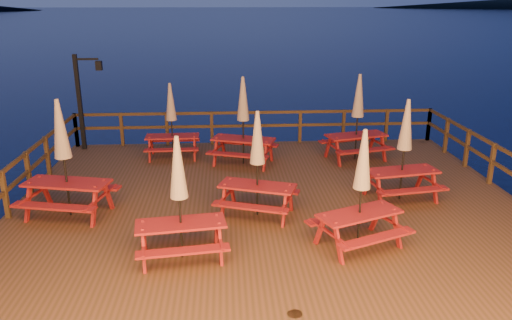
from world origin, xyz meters
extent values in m
plane|color=black|center=(0.00, 0.00, 0.00)|extent=(500.00, 500.00, 0.00)
cube|color=#4C3218|center=(0.00, 0.00, 0.20)|extent=(12.00, 10.00, 0.40)
cylinder|color=#3B2713|center=(-5.60, 4.60, -0.30)|extent=(0.24, 0.24, 1.40)
cylinder|color=#3B2713|center=(0.00, 4.60, -0.30)|extent=(0.24, 0.24, 1.40)
cylinder|color=#3B2713|center=(5.60, 4.60, -0.30)|extent=(0.24, 0.24, 1.40)
cube|color=#3B2713|center=(0.00, 4.85, 1.45)|extent=(11.70, 0.06, 0.09)
cube|color=#3B2713|center=(0.00, 4.85, 1.01)|extent=(11.70, 0.06, 0.09)
cube|color=#3B2713|center=(-4.68, 4.85, 0.95)|extent=(0.10, 0.10, 1.10)
cube|color=#3B2713|center=(0.00, 4.85, 0.95)|extent=(0.10, 0.10, 1.10)
cube|color=#3B2713|center=(4.68, 4.85, 0.95)|extent=(0.10, 0.10, 1.10)
cube|color=#3B2713|center=(-5.85, 0.00, 1.45)|extent=(0.06, 9.70, 0.09)
cube|color=#3B2713|center=(-5.85, 0.00, 1.01)|extent=(0.06, 9.70, 0.09)
cube|color=#3B2713|center=(-5.85, 0.00, 0.95)|extent=(0.10, 0.10, 1.10)
cube|color=#3B2713|center=(-5.85, 3.88, 0.95)|extent=(0.10, 0.10, 1.10)
cube|color=#3B2713|center=(5.85, 0.00, 1.45)|extent=(0.06, 9.70, 0.09)
cube|color=#3B2713|center=(5.85, 0.00, 1.01)|extent=(0.06, 9.70, 0.09)
cube|color=#3B2713|center=(5.85, 0.00, 0.95)|extent=(0.10, 0.10, 1.10)
cube|color=#3B2713|center=(5.85, 3.88, 0.95)|extent=(0.10, 0.10, 1.10)
cube|color=black|center=(-5.55, 4.55, 1.90)|extent=(0.12, 0.12, 3.00)
cube|color=black|center=(-5.20, 4.55, 3.25)|extent=(0.70, 0.06, 0.06)
cube|color=black|center=(-4.85, 4.55, 3.05)|extent=(0.18, 0.18, 0.28)
sphere|color=#E5A55C|center=(-4.85, 4.55, 3.05)|extent=(0.14, 0.14, 0.14)
cube|color=maroon|center=(1.53, -2.47, 1.09)|extent=(1.77, 1.23, 0.05)
cube|color=maroon|center=(1.32, -1.96, 0.81)|extent=(1.62, 0.88, 0.05)
cube|color=maroon|center=(1.75, -2.98, 0.81)|extent=(1.62, 0.88, 0.05)
cube|color=maroon|center=(0.78, -2.46, 0.74)|extent=(0.09, 0.11, 0.69)
cube|color=maroon|center=(1.02, -3.02, 0.74)|extent=(0.09, 0.11, 0.69)
cube|color=maroon|center=(2.05, -1.92, 0.74)|extent=(0.09, 0.11, 0.69)
cube|color=maroon|center=(2.28, -2.48, 0.74)|extent=(0.09, 0.11, 0.69)
cylinder|color=black|center=(1.53, -2.47, 1.55)|extent=(0.04, 0.04, 2.30)
cone|color=tan|center=(1.53, -2.47, 2.19)|extent=(0.33, 0.33, 1.15)
sphere|color=black|center=(1.53, -2.47, 2.72)|extent=(0.06, 0.06, 0.06)
cube|color=maroon|center=(-0.34, -0.88, 1.09)|extent=(1.78, 1.17, 0.05)
cube|color=maroon|center=(-0.15, -0.36, 0.82)|extent=(1.65, 0.80, 0.05)
cube|color=maroon|center=(-0.52, -1.40, 0.82)|extent=(1.65, 0.80, 0.05)
cube|color=maroon|center=(-0.89, -0.36, 0.75)|extent=(0.08, 0.11, 0.69)
cube|color=maroon|center=(-1.09, -0.94, 0.75)|extent=(0.08, 0.11, 0.69)
cube|color=maroon|center=(0.42, -0.83, 0.75)|extent=(0.08, 0.11, 0.69)
cube|color=maroon|center=(0.21, -1.40, 0.75)|extent=(0.08, 0.11, 0.69)
cylinder|color=black|center=(-0.34, -0.88, 1.55)|extent=(0.04, 0.04, 2.31)
cone|color=tan|center=(-0.34, -0.88, 2.20)|extent=(0.33, 0.33, 1.15)
sphere|color=black|center=(-0.34, -0.88, 2.74)|extent=(0.06, 0.06, 0.06)
cube|color=maroon|center=(3.16, -0.17, 1.11)|extent=(1.80, 0.94, 0.05)
cube|color=maroon|center=(3.07, 0.39, 0.83)|extent=(1.73, 0.54, 0.05)
cube|color=maroon|center=(3.26, -0.73, 0.83)|extent=(1.73, 0.54, 0.05)
cube|color=maroon|center=(2.41, 0.02, 0.76)|extent=(0.07, 0.10, 0.71)
cube|color=maroon|center=(2.51, -0.60, 0.76)|extent=(0.07, 0.10, 0.71)
cube|color=maroon|center=(3.81, 0.26, 0.76)|extent=(0.07, 0.10, 0.71)
cube|color=maroon|center=(3.92, -0.36, 0.76)|extent=(0.07, 0.10, 0.71)
cylinder|color=black|center=(3.16, -0.17, 1.59)|extent=(0.04, 0.04, 2.37)
cone|color=tan|center=(3.16, -0.17, 2.25)|extent=(0.34, 0.34, 1.19)
sphere|color=black|center=(3.16, -0.17, 2.80)|extent=(0.07, 0.07, 0.07)
cube|color=maroon|center=(-2.62, 3.48, 1.06)|extent=(1.60, 0.64, 0.04)
cube|color=maroon|center=(-2.62, 4.00, 0.80)|extent=(1.59, 0.27, 0.04)
cube|color=maroon|center=(-2.61, 2.95, 0.80)|extent=(1.59, 0.27, 0.04)
cube|color=maroon|center=(-3.28, 3.76, 0.73)|extent=(0.05, 0.09, 0.66)
cube|color=maroon|center=(-3.27, 3.17, 0.73)|extent=(0.05, 0.09, 0.66)
cube|color=maroon|center=(-1.96, 3.78, 0.73)|extent=(0.05, 0.09, 0.66)
cube|color=maroon|center=(-1.95, 3.20, 0.73)|extent=(0.05, 0.09, 0.66)
cylinder|color=black|center=(-2.62, 3.48, 1.50)|extent=(0.04, 0.04, 2.20)
cone|color=tan|center=(-2.62, 3.48, 2.12)|extent=(0.32, 0.32, 1.10)
sphere|color=black|center=(-2.62, 3.48, 2.63)|extent=(0.06, 0.06, 0.06)
cube|color=maroon|center=(-4.52, -0.63, 1.17)|extent=(1.95, 1.11, 0.05)
cube|color=maroon|center=(-4.38, -0.04, 0.86)|extent=(1.86, 0.69, 0.05)
cube|color=maroon|center=(-4.65, -1.23, 0.86)|extent=(1.86, 0.69, 0.05)
cube|color=maroon|center=(-5.19, -0.14, 0.78)|extent=(0.08, 0.11, 0.77)
cube|color=maroon|center=(-5.34, -0.79, 0.78)|extent=(0.08, 0.11, 0.77)
cube|color=maroon|center=(-3.70, -0.48, 0.78)|extent=(0.08, 0.11, 0.77)
cube|color=maroon|center=(-3.84, -1.13, 0.78)|extent=(0.08, 0.11, 0.77)
cylinder|color=black|center=(-4.52, -0.63, 1.68)|extent=(0.05, 0.05, 2.56)
cone|color=tan|center=(-4.52, -0.63, 2.39)|extent=(0.37, 0.37, 1.28)
sphere|color=black|center=(-4.52, -0.63, 2.99)|extent=(0.07, 0.07, 0.07)
cube|color=maroon|center=(2.86, 2.95, 1.14)|extent=(1.90, 1.11, 0.05)
cube|color=maroon|center=(2.71, 3.53, 0.85)|extent=(1.80, 0.71, 0.05)
cube|color=maroon|center=(3.01, 2.37, 0.85)|extent=(1.80, 0.71, 0.05)
cube|color=maroon|center=(2.06, 3.09, 0.77)|extent=(0.08, 0.11, 0.74)
cube|color=maroon|center=(2.22, 2.45, 0.77)|extent=(0.08, 0.11, 0.74)
cube|color=maroon|center=(3.50, 3.45, 0.77)|extent=(0.08, 0.11, 0.74)
cube|color=maroon|center=(3.66, 2.82, 0.77)|extent=(0.08, 0.11, 0.74)
cylinder|color=black|center=(2.86, 2.95, 1.64)|extent=(0.04, 0.04, 2.48)
cone|color=tan|center=(2.86, 2.95, 2.34)|extent=(0.36, 0.36, 1.24)
sphere|color=black|center=(2.86, 2.95, 2.91)|extent=(0.07, 0.07, 0.07)
cube|color=maroon|center=(-0.51, 2.74, 1.14)|extent=(1.91, 1.24, 0.05)
cube|color=maroon|center=(-0.31, 3.30, 0.85)|extent=(1.77, 0.85, 0.05)
cube|color=maroon|center=(-0.70, 2.18, 0.85)|extent=(1.77, 0.85, 0.05)
cube|color=maroon|center=(-1.10, 3.29, 0.77)|extent=(0.09, 0.11, 0.74)
cube|color=maroon|center=(-1.32, 2.68, 0.77)|extent=(0.09, 0.11, 0.74)
cube|color=maroon|center=(0.30, 2.80, 0.77)|extent=(0.09, 0.11, 0.74)
cube|color=maroon|center=(0.09, 2.19, 0.77)|extent=(0.09, 0.11, 0.74)
cylinder|color=black|center=(-0.51, 2.74, 1.64)|extent=(0.04, 0.04, 2.47)
cone|color=tan|center=(-0.51, 2.74, 2.33)|extent=(0.36, 0.36, 1.24)
sphere|color=black|center=(-0.51, 2.74, 2.90)|extent=(0.07, 0.07, 0.07)
cube|color=maroon|center=(-1.87, -2.70, 1.09)|extent=(1.72, 0.85, 0.05)
cube|color=maroon|center=(-1.94, -2.16, 0.81)|extent=(1.67, 0.47, 0.05)
cube|color=maroon|center=(-1.80, -3.25, 0.81)|extent=(1.67, 0.47, 0.05)
cube|color=maroon|center=(-2.59, -2.49, 0.74)|extent=(0.07, 0.10, 0.69)
cube|color=maroon|center=(-2.51, -3.09, 0.74)|extent=(0.07, 0.10, 0.69)
cube|color=maroon|center=(-1.23, -2.31, 0.74)|extent=(0.07, 0.10, 0.69)
cube|color=maroon|center=(-1.15, -2.91, 0.74)|extent=(0.07, 0.10, 0.69)
cylinder|color=black|center=(-1.87, -2.70, 1.54)|extent=(0.04, 0.04, 2.29)
cone|color=tan|center=(-1.87, -2.70, 2.18)|extent=(0.33, 0.33, 1.14)
sphere|color=black|center=(-1.87, -2.70, 2.72)|extent=(0.06, 0.06, 0.06)
camera|label=1|loc=(-1.01, -11.12, 5.06)|focal=35.00mm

